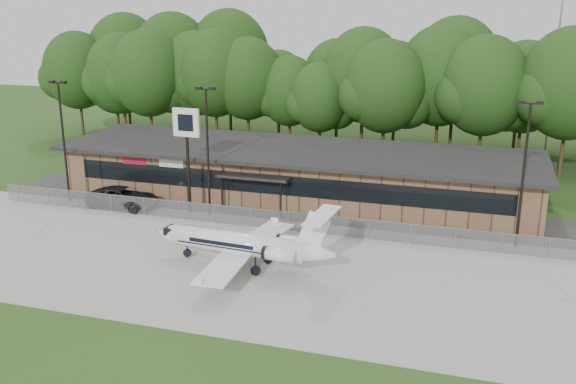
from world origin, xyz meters
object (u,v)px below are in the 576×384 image
(terminal, at_px, (297,171))
(business_jet, at_px, (245,245))
(pole_sign, at_px, (187,134))
(suv, at_px, (123,198))

(terminal, height_order, business_jet, business_jet)
(business_jet, relative_size, pole_sign, 1.52)
(business_jet, xyz_separation_m, suv, (-14.06, 8.65, -0.70))
(terminal, bearing_deg, suv, -149.24)
(suv, height_order, pole_sign, pole_sign)
(pole_sign, bearing_deg, suv, -173.11)
(terminal, xyz_separation_m, business_jet, (1.35, -16.22, -0.63))
(suv, bearing_deg, pole_sign, -83.86)
(terminal, bearing_deg, pole_sign, -133.87)
(terminal, height_order, suv, terminal)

